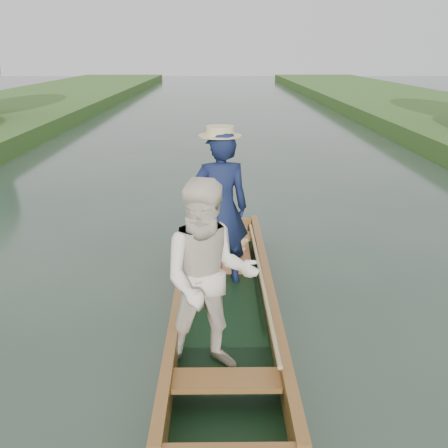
{
  "coord_description": "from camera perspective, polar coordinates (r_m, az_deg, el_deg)",
  "views": [
    {
      "loc": [
        -0.07,
        -5.18,
        2.96
      ],
      "look_at": [
        0.0,
        0.6,
        0.95
      ],
      "focal_mm": 40.0,
      "sensor_mm": 36.0,
      "label": 1
    }
  ],
  "objects": [
    {
      "name": "punt",
      "position": [
        5.49,
        -0.71,
        -4.61
      ],
      "size": [
        1.2,
        5.0,
        2.09
      ],
      "color": "black",
      "rests_on": "ground"
    },
    {
      "name": "ground",
      "position": [
        5.96,
        0.07,
        -10.57
      ],
      "size": [
        120.0,
        120.0,
        0.0
      ],
      "primitive_type": "plane",
      "color": "#283D30",
      "rests_on": "ground"
    },
    {
      "name": "trees_far",
      "position": [
        13.7,
        -4.35,
        17.1
      ],
      "size": [
        22.92,
        12.81,
        4.6
      ],
      "color": "#47331E",
      "rests_on": "ground"
    }
  ]
}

